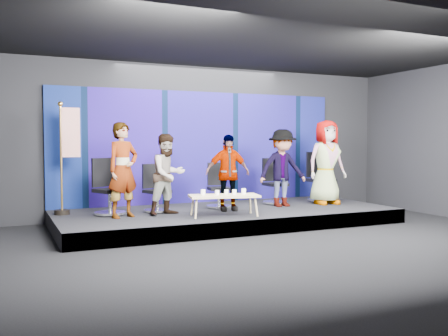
{
  "coord_description": "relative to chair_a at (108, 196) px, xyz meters",
  "views": [
    {
      "loc": [
        -4.36,
        -7.02,
        1.72
      ],
      "look_at": [
        -0.1,
        2.4,
        1.18
      ],
      "focal_mm": 40.0,
      "sensor_mm": 36.0,
      "label": 1
    }
  ],
  "objects": [
    {
      "name": "mug_d",
      "position": [
        2.19,
        -1.14,
        0.09
      ],
      "size": [
        0.08,
        0.08,
        0.1
      ],
      "primitive_type": "cylinder",
      "color": "white",
      "rests_on": "coffee_table"
    },
    {
      "name": "chair_b",
      "position": [
        0.97,
        0.01,
        -0.04
      ],
      "size": [
        0.69,
        0.69,
        0.98
      ],
      "rotation": [
        0.0,
        0.0,
        0.32
      ],
      "color": "silver",
      "rests_on": "riser"
    },
    {
      "name": "chair_a",
      "position": [
        0.0,
        0.0,
        0.0
      ],
      "size": [
        0.82,
        0.82,
        1.11
      ],
      "rotation": [
        0.0,
        0.0,
        0.41
      ],
      "color": "silver",
      "rests_on": "riser"
    },
    {
      "name": "mug_e",
      "position": [
        2.42,
        -1.08,
        0.1
      ],
      "size": [
        0.09,
        0.09,
        0.11
      ],
      "primitive_type": "cylinder",
      "color": "white",
      "rests_on": "coffee_table"
    },
    {
      "name": "ground",
      "position": [
        2.43,
        -2.75,
        -0.66
      ],
      "size": [
        10.0,
        10.0,
        0.0
      ],
      "primitive_type": "plane",
      "color": "black",
      "rests_on": "ground"
    },
    {
      "name": "panelist_b",
      "position": [
        1.07,
        -0.48,
        0.43
      ],
      "size": [
        0.92,
        0.81,
        1.58
      ],
      "primitive_type": "imported",
      "rotation": [
        0.0,
        0.0,
        0.32
      ],
      "color": "black",
      "rests_on": "riser"
    },
    {
      "name": "mug_b",
      "position": [
        1.85,
        -1.09,
        0.09
      ],
      "size": [
        0.08,
        0.08,
        0.1
      ],
      "primitive_type": "cylinder",
      "color": "white",
      "rests_on": "coffee_table"
    },
    {
      "name": "panelist_a",
      "position": [
        0.19,
        -0.47,
        0.53
      ],
      "size": [
        0.77,
        0.66,
        1.8
      ],
      "primitive_type": "imported",
      "rotation": [
        0.0,
        0.0,
        0.41
      ],
      "color": "black",
      "rests_on": "riser"
    },
    {
      "name": "panelist_e",
      "position": [
        4.91,
        -0.34,
        0.59
      ],
      "size": [
        0.95,
        0.63,
        1.92
      ],
      "primitive_type": "imported",
      "rotation": [
        0.0,
        0.0,
        -0.02
      ],
      "color": "black",
      "rests_on": "riser"
    },
    {
      "name": "chair_c",
      "position": [
        2.39,
        0.08,
        -0.04
      ],
      "size": [
        0.64,
        0.64,
        0.97
      ],
      "rotation": [
        0.0,
        0.0,
        -0.18
      ],
      "color": "silver",
      "rests_on": "riser"
    },
    {
      "name": "room_walls",
      "position": [
        2.43,
        -2.75,
        1.76
      ],
      "size": [
        10.02,
        8.02,
        3.51
      ],
      "color": "black",
      "rests_on": "ground"
    },
    {
      "name": "mug_a",
      "position": [
        1.63,
        -0.93,
        0.1
      ],
      "size": [
        0.09,
        0.09,
        0.1
      ],
      "primitive_type": "cylinder",
      "color": "white",
      "rests_on": "coffee_table"
    },
    {
      "name": "flag_stand",
      "position": [
        -0.71,
        0.4,
        0.81
      ],
      "size": [
        0.51,
        0.29,
        2.21
      ],
      "rotation": [
        0.0,
        0.0,
        0.02
      ],
      "color": "black",
      "rests_on": "riser"
    },
    {
      "name": "coffee_table",
      "position": [
        2.0,
        -1.09,
        0.01
      ],
      "size": [
        1.41,
        0.83,
        0.41
      ],
      "rotation": [
        0.0,
        0.0,
        -0.21
      ],
      "color": "tan",
      "rests_on": "riser"
    },
    {
      "name": "panelist_d",
      "position": [
        3.76,
        -0.31,
        0.49
      ],
      "size": [
        1.13,
        0.69,
        1.7
      ],
      "primitive_type": "imported",
      "rotation": [
        0.0,
        0.0,
        -0.05
      ],
      "color": "black",
      "rests_on": "riser"
    },
    {
      "name": "backdrop",
      "position": [
        2.43,
        1.2,
        0.94
      ],
      "size": [
        7.0,
        0.08,
        2.6
      ],
      "primitive_type": "cube",
      "color": "#061E50",
      "rests_on": "riser"
    },
    {
      "name": "chair_e",
      "position": [
        5.08,
        0.14,
        0.02
      ],
      "size": [
        0.68,
        0.68,
        1.18
      ],
      "rotation": [
        0.0,
        0.0,
        -0.02
      ],
      "color": "silver",
      "rests_on": "riser"
    },
    {
      "name": "mug_c",
      "position": [
        2.08,
        -1.01,
        0.09
      ],
      "size": [
        0.08,
        0.08,
        0.09
      ],
      "primitive_type": "cylinder",
      "color": "white",
      "rests_on": "coffee_table"
    },
    {
      "name": "chair_d",
      "position": [
        3.85,
        0.19,
        -0.02
      ],
      "size": [
        0.62,
        0.62,
        1.05
      ],
      "rotation": [
        0.0,
        0.0,
        -0.05
      ],
      "color": "silver",
      "rests_on": "riser"
    },
    {
      "name": "panelist_c",
      "position": [
        2.38,
        -0.42,
        0.42
      ],
      "size": [
        0.98,
        0.55,
        1.58
      ],
      "primitive_type": "imported",
      "rotation": [
        0.0,
        0.0,
        -0.18
      ],
      "color": "black",
      "rests_on": "riser"
    },
    {
      "name": "riser",
      "position": [
        2.43,
        -0.25,
        -0.51
      ],
      "size": [
        7.0,
        3.0,
        0.3
      ],
      "primitive_type": "cube",
      "color": "black",
      "rests_on": "ground"
    }
  ]
}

